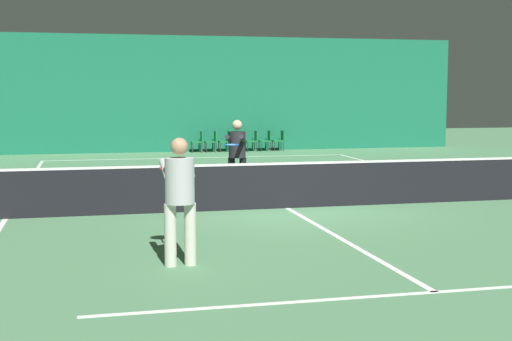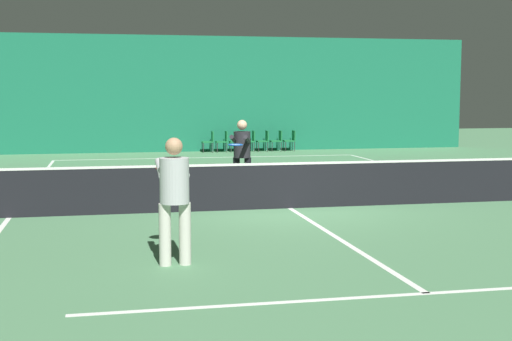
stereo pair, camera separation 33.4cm
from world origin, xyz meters
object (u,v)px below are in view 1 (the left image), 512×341
(courtside_chair_1, at_px, (212,140))
(courtside_chair_5, at_px, (266,139))
(player_near, at_px, (179,191))
(courtside_chair_3, at_px, (240,140))
(tennis_net, at_px, (287,184))
(courtside_chair_2, at_px, (226,140))
(player_far, at_px, (237,151))
(courtside_chair_4, at_px, (253,139))
(courtside_chair_0, at_px, (198,140))
(courtside_chair_6, at_px, (280,139))

(courtside_chair_1, relative_size, courtside_chair_5, 1.00)
(player_near, xyz_separation_m, courtside_chair_3, (4.83, 18.59, -0.54))
(tennis_net, relative_size, courtside_chair_2, 14.29)
(player_near, relative_size, player_far, 1.01)
(courtside_chair_1, xyz_separation_m, courtside_chair_4, (1.68, 0.00, 0.00))
(player_far, relative_size, courtside_chair_5, 2.06)
(player_near, distance_m, courtside_chair_4, 19.36)
(courtside_chair_4, bearing_deg, player_near, -16.17)
(courtside_chair_0, bearing_deg, courtside_chair_1, 90.00)
(courtside_chair_0, relative_size, courtside_chair_5, 1.00)
(player_far, xyz_separation_m, courtside_chair_6, (4.30, 11.90, -0.52))
(courtside_chair_0, height_order, courtside_chair_6, same)
(tennis_net, relative_size, player_near, 6.84)
(courtside_chair_1, bearing_deg, courtside_chair_0, -90.00)
(courtside_chair_2, xyz_separation_m, courtside_chair_5, (1.68, 0.00, 0.00))
(player_near, bearing_deg, courtside_chair_3, -15.57)
(tennis_net, height_order, courtside_chair_5, tennis_net)
(courtside_chair_2, bearing_deg, player_far, -9.81)
(tennis_net, bearing_deg, courtside_chair_0, 88.48)
(courtside_chair_1, bearing_deg, courtside_chair_4, 90.00)
(player_far, relative_size, courtside_chair_3, 2.06)
(player_near, bearing_deg, courtside_chair_4, -17.18)
(courtside_chair_5, height_order, courtside_chair_6, same)
(player_far, distance_m, courtside_chair_6, 12.67)
(player_near, height_order, courtside_chair_5, player_near)
(tennis_net, xyz_separation_m, courtside_chair_5, (3.18, 14.25, -0.03))
(courtside_chair_5, bearing_deg, courtside_chair_1, -90.00)
(tennis_net, xyz_separation_m, courtside_chair_1, (0.94, 14.25, -0.03))
(player_near, distance_m, courtside_chair_2, 19.08)
(courtside_chair_2, relative_size, courtside_chair_4, 1.00)
(player_far, xyz_separation_m, courtside_chair_0, (0.94, 11.90, -0.52))
(courtside_chair_2, xyz_separation_m, courtside_chair_4, (1.12, 0.00, 0.00))
(courtside_chair_2, bearing_deg, courtside_chair_5, 90.00)
(courtside_chair_3, xyz_separation_m, courtside_chair_5, (1.12, 0.00, 0.00))
(courtside_chair_0, bearing_deg, courtside_chair_5, 90.00)
(player_far, distance_m, courtside_chair_5, 12.49)
(courtside_chair_6, bearing_deg, tennis_net, -14.72)
(courtside_chair_5, bearing_deg, courtside_chair_4, -90.00)
(courtside_chair_0, bearing_deg, courtside_chair_4, 90.00)
(player_far, height_order, courtside_chair_2, player_far)
(courtside_chair_0, bearing_deg, courtside_chair_2, 90.00)
(player_near, relative_size, courtside_chair_0, 2.09)
(courtside_chair_0, relative_size, courtside_chair_6, 1.00)
(player_near, distance_m, player_far, 7.04)
(player_far, height_order, courtside_chair_5, player_far)
(player_far, bearing_deg, courtside_chair_2, -170.83)
(player_far, bearing_deg, player_near, 0.69)
(tennis_net, height_order, courtside_chair_1, tennis_net)
(player_near, bearing_deg, courtside_chair_2, -13.94)
(tennis_net, distance_m, courtside_chair_6, 14.73)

